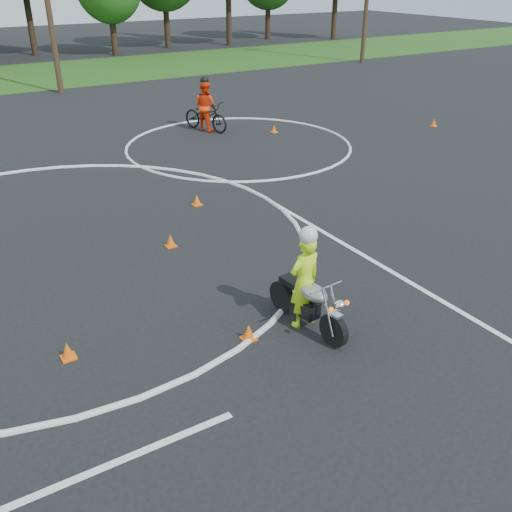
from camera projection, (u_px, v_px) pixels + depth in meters
ground at (82, 308)px, 10.78m from camera, size 120.00×120.00×0.00m
course_markings at (116, 210)px, 15.10m from camera, size 19.05×19.05×0.12m
primary_motorcycle at (309, 303)px, 9.96m from camera, size 0.69×1.99×1.04m
rider_primary_grp at (305, 279)px, 9.87m from camera, size 0.68×0.48×1.94m
rider_second_grp at (206, 112)px, 22.12m from camera, size 1.46×2.28×2.07m
traffic_cones at (263, 199)px, 15.43m from camera, size 16.95×11.59×0.30m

